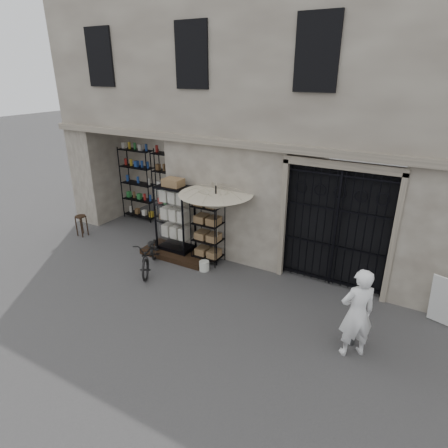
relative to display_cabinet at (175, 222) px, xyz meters
The scene contains 15 objects.
ground 3.16m from the display_cabinet, 33.49° to the right, with size 80.00×80.00×0.00m, color black.
main_building 4.91m from the display_cabinet, 43.12° to the left, with size 14.00×4.00×9.00m, color #A39B8B.
shop_recess 2.36m from the display_cabinet, 150.19° to the left, with size 3.00×1.70×3.00m, color black.
shop_shelving 2.64m from the display_cabinet, 141.23° to the left, with size 2.70×0.50×2.50m, color black.
iron_gate 4.33m from the display_cabinet, ahead, with size 2.50×0.21×3.00m.
step_platform 0.92m from the display_cabinet, 45.82° to the right, with size 2.00×0.90×0.15m, color black.
display_cabinet is the anchor object (origin of this frame).
wire_rack 1.04m from the display_cabinet, ahead, with size 0.89×0.76×1.71m.
market_umbrella 1.65m from the display_cabinet, ahead, with size 1.98×2.00×2.68m.
white_bucket 1.55m from the display_cabinet, 19.84° to the right, with size 0.26×0.26×0.25m, color beige.
bicycle 1.46m from the display_cabinet, 92.68° to the right, with size 0.59×0.90×1.70m, color black.
wooden_stool 3.44m from the display_cabinet, behind, with size 0.37×0.37×0.67m.
steel_bollard 5.41m from the display_cabinet, 15.70° to the right, with size 0.16×0.16×0.88m, color #545557.
shopkeeper 5.61m from the display_cabinet, 18.29° to the right, with size 0.64×1.77×0.42m, color white.
easel_sign 6.71m from the display_cabinet, ahead, with size 0.70×0.76×1.15m.
Camera 1 is at (3.40, -6.05, 4.88)m, focal length 30.00 mm.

